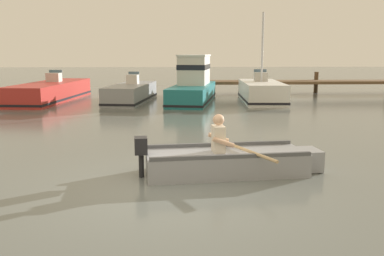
% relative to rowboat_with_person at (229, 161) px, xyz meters
% --- Properties ---
extents(ground_plane, '(120.00, 120.00, 0.00)m').
position_rel_rowboat_with_person_xyz_m(ground_plane, '(-1.21, -1.09, -0.25)').
color(ground_plane, slate).
extents(wooden_dock, '(15.13, 1.64, 1.31)m').
position_rel_rowboat_with_person_xyz_m(wooden_dock, '(7.33, 15.48, 0.42)').
color(wooden_dock, brown).
rests_on(wooden_dock, ground).
extents(rowboat_with_person, '(3.73, 1.85, 1.19)m').
position_rel_rowboat_with_person_xyz_m(rowboat_with_person, '(0.00, 0.00, 0.00)').
color(rowboat_with_person, gray).
rests_on(rowboat_with_person, ground).
extents(moored_boat_red, '(2.66, 6.83, 1.48)m').
position_rel_rowboat_with_person_xyz_m(moored_boat_red, '(-7.12, 12.78, 0.18)').
color(moored_boat_red, '#B72D28').
rests_on(moored_boat_red, ground).
extents(moored_boat_grey, '(2.30, 5.16, 1.42)m').
position_rel_rowboat_with_person_xyz_m(moored_boat_grey, '(-3.12, 12.15, 0.15)').
color(moored_boat_grey, gray).
rests_on(moored_boat_grey, ground).
extents(moored_boat_teal, '(2.75, 5.88, 2.25)m').
position_rel_rowboat_with_person_xyz_m(moored_boat_teal, '(-0.12, 12.10, 0.57)').
color(moored_boat_teal, '#1E727A').
rests_on(moored_boat_teal, ground).
extents(moored_boat_white, '(2.10, 4.73, 4.22)m').
position_rel_rowboat_with_person_xyz_m(moored_boat_white, '(3.17, 11.92, 0.21)').
color(moored_boat_white, white).
rests_on(moored_boat_white, ground).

